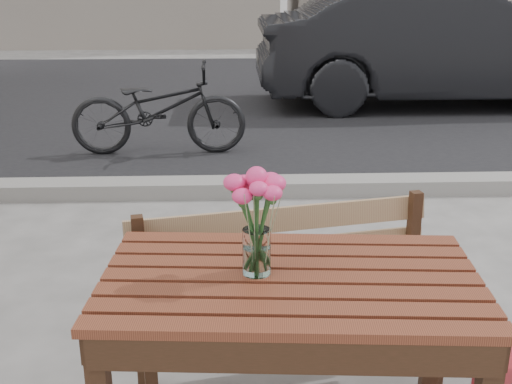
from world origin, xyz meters
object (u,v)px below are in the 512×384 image
main_vase (257,209)px  bicycle (158,109)px  parked_car (439,45)px  main_table (290,310)px

main_vase → bicycle: (-0.75, 4.09, -0.54)m
main_vase → bicycle: size_ratio=0.22×
parked_car → bicycle: size_ratio=2.81×
main_vase → parked_car: bearing=67.7°
bicycle → parked_car: bearing=-57.8°
main_vase → parked_car: 6.80m
bicycle → main_table: bearing=-169.4°
parked_car → bicycle: parked_car is taller
parked_car → bicycle: bearing=123.2°
main_vase → main_table: bearing=-12.5°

